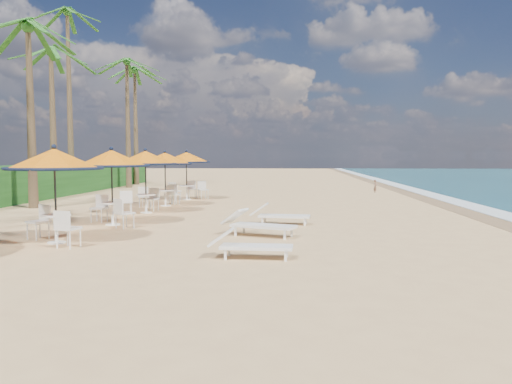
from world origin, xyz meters
TOP-DOWN VIEW (x-y plane):
  - ground at (0.00, 0.00)m, footprint 160.00×160.00m
  - foam_strip at (9.30, 10.00)m, footprint 1.20×140.00m
  - wetsand_band at (8.40, 10.00)m, footprint 1.40×140.00m
  - station_0 at (-5.29, 0.30)m, footprint 2.54×2.54m
  - station_1 at (-5.03, 3.82)m, footprint 2.54×2.54m
  - station_2 at (-4.97, 7.41)m, footprint 2.54×2.54m
  - station_3 at (-4.90, 10.34)m, footprint 2.49×2.62m
  - station_4 at (-4.56, 13.69)m, footprint 2.54×2.57m
  - lounger_near at (0.01, -1.32)m, footprint 1.94×0.68m
  - lounger_mid at (-0.02, 1.88)m, footprint 2.28×1.41m
  - lounger_far at (0.55, 4.42)m, footprint 2.08×0.85m
  - palm_3 at (-10.55, 8.97)m, footprint 5.00×5.00m
  - palm_4 at (-12.39, 14.74)m, footprint 5.00×5.00m
  - palm_5 at (-13.76, 19.97)m, footprint 5.00×5.00m
  - palm_6 at (-10.99, 23.43)m, footprint 5.00×5.00m
  - palm_7 at (-11.69, 27.45)m, footprint 5.00×5.00m
  - person at (6.30, 19.48)m, footprint 0.29×0.36m

SIDE VIEW (x-z plane):
  - ground at x=0.00m, z-range 0.00..0.00m
  - foam_strip at x=9.30m, z-range -0.02..0.02m
  - wetsand_band at x=8.40m, z-range -0.01..0.01m
  - lounger_near at x=0.01m, z-range -0.02..0.66m
  - lounger_far at x=0.55m, z-range -0.02..0.70m
  - lounger_mid at x=-0.02m, z-range -0.03..0.76m
  - person at x=6.30m, z-range 0.00..0.88m
  - station_3 at x=-4.90m, z-range 0.60..3.20m
  - station_4 at x=-4.56m, z-range 0.61..3.26m
  - station_0 at x=-5.29m, z-range 0.69..3.34m
  - station_1 at x=-5.03m, z-range 0.69..3.34m
  - station_2 at x=-4.97m, z-range 0.70..3.35m
  - palm_3 at x=-10.55m, z-range 3.38..11.63m
  - palm_4 at x=-12.39m, z-range 3.44..11.83m
  - palm_6 at x=-10.99m, z-range 3.91..13.35m
  - palm_7 at x=-11.69m, z-range 3.93..13.42m
  - palm_5 at x=-13.76m, z-range 5.03..17.08m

